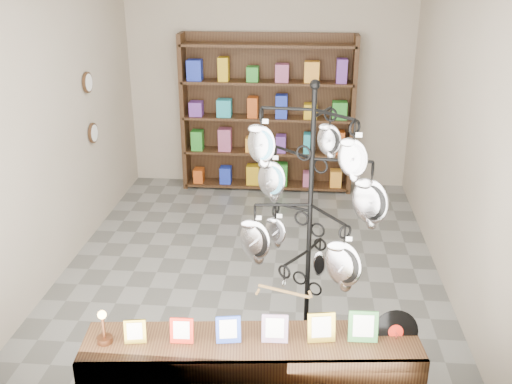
# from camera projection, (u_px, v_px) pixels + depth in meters

# --- Properties ---
(ground) EXTENTS (5.00, 5.00, 0.00)m
(ground) POSITION_uv_depth(u_px,v_px,m) (252.00, 262.00, 6.30)
(ground) COLOR slate
(ground) RESTS_ON ground
(room_envelope) EXTENTS (5.00, 5.00, 5.00)m
(room_envelope) POSITION_uv_depth(u_px,v_px,m) (252.00, 97.00, 5.61)
(room_envelope) COLOR #AEA08C
(room_envelope) RESTS_ON ground
(display_tree) EXTENTS (1.28, 1.28, 2.31)m
(display_tree) POSITION_uv_depth(u_px,v_px,m) (310.00, 205.00, 4.40)
(display_tree) COLOR black
(display_tree) RESTS_ON ground
(front_shelf) EXTENTS (2.43, 0.73, 0.85)m
(front_shelf) POSITION_uv_depth(u_px,v_px,m) (252.00, 374.00, 4.14)
(front_shelf) COLOR black
(front_shelf) RESTS_ON ground
(back_shelving) EXTENTS (2.42, 0.36, 2.20)m
(back_shelving) POSITION_uv_depth(u_px,v_px,m) (267.00, 119.00, 8.04)
(back_shelving) COLOR black
(back_shelving) RESTS_ON ground
(wall_clocks) EXTENTS (0.03, 0.24, 0.84)m
(wall_clocks) POSITION_uv_depth(u_px,v_px,m) (90.00, 108.00, 6.64)
(wall_clocks) COLOR black
(wall_clocks) RESTS_ON ground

